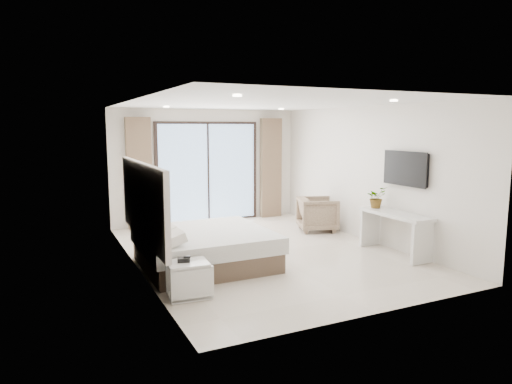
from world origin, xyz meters
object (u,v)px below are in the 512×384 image
Objects in this scene: nightstand at (188,280)px; armchair at (318,212)px; console_desk at (395,224)px; bed at (204,248)px.

nightstand is 4.62m from armchair.
nightstand is 0.70× the size of armchair.
nightstand is at bearing -173.89° from console_desk.
bed is 1.40× the size of console_desk.
console_desk is 1.81× the size of armchair.
console_desk reaches higher than bed.
nightstand is at bearing -117.75° from bed.
console_desk is at bearing -14.07° from bed.
console_desk reaches higher than nightstand.
armchair is (-0.19, 2.22, -0.15)m from console_desk.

